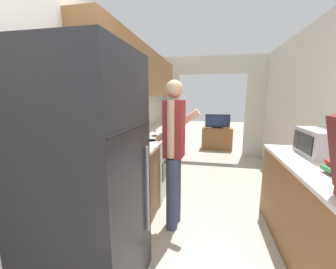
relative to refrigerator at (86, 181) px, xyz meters
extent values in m
cube|color=silver|center=(-0.40, 1.16, 0.34)|extent=(0.06, 7.19, 2.50)
cube|color=brown|center=(-0.21, 2.13, 0.97)|extent=(0.32, 3.48, 0.73)
cube|color=silver|center=(-0.25, 4.18, 0.11)|extent=(0.65, 0.06, 2.05)
cube|color=silver|center=(2.06, 4.18, 0.11)|extent=(0.65, 0.06, 2.05)
cube|color=silver|center=(0.91, 4.18, 1.36)|extent=(2.96, 0.06, 0.45)
cube|color=brown|center=(-0.07, 0.84, -0.48)|extent=(0.60, 0.90, 0.86)
cube|color=silver|center=(-0.07, 0.83, -0.03)|extent=(0.62, 0.91, 0.03)
cube|color=brown|center=(-0.07, 2.96, -0.48)|extent=(0.60, 1.83, 0.86)
cube|color=silver|center=(-0.07, 2.96, -0.03)|extent=(0.62, 1.84, 0.03)
cube|color=#9EA3A8|center=(-0.07, 0.95, -0.02)|extent=(0.42, 0.44, 0.00)
cube|color=brown|center=(1.89, 0.50, -0.48)|extent=(0.60, 2.09, 0.86)
cube|color=black|center=(0.00, 0.00, 0.00)|extent=(0.75, 0.74, 1.82)
cube|color=black|center=(0.38, 0.00, 0.40)|extent=(0.01, 0.71, 0.01)
cylinder|color=#99999E|center=(0.39, 0.24, -0.15)|extent=(0.02, 0.02, 0.73)
cube|color=#B7B7BC|center=(-0.06, 1.67, -0.46)|extent=(0.62, 0.76, 0.90)
cube|color=black|center=(0.25, 1.67, -0.46)|extent=(0.01, 0.51, 0.27)
cylinder|color=#B7B7BC|center=(0.27, 1.67, -0.24)|extent=(0.02, 0.60, 0.02)
cube|color=#B7B7BC|center=(-0.35, 1.67, 0.06)|extent=(0.04, 0.76, 0.14)
cylinder|color=#232328|center=(0.06, 1.50, -0.02)|extent=(0.16, 0.16, 0.01)
cylinder|color=#232328|center=(0.06, 1.83, -0.02)|extent=(0.16, 0.16, 0.01)
cylinder|color=#232328|center=(-0.19, 1.50, -0.02)|extent=(0.16, 0.16, 0.01)
cylinder|color=#232328|center=(-0.19, 1.83, -0.02)|extent=(0.16, 0.16, 0.01)
cylinder|color=#384266|center=(0.48, 0.87, -0.49)|extent=(0.14, 0.14, 0.84)
cylinder|color=#384266|center=(0.49, 1.04, -0.49)|extent=(0.14, 0.14, 0.84)
cube|color=maroon|center=(0.49, 0.95, 0.25)|extent=(0.23, 0.23, 0.63)
cylinder|color=#DBAD89|center=(0.47, 0.81, 0.26)|extent=(0.09, 0.09, 0.60)
cylinder|color=#DBAD89|center=(0.50, 1.10, 0.26)|extent=(0.54, 0.12, 0.41)
sphere|color=#DBAD89|center=(0.49, 0.95, 0.68)|extent=(0.19, 0.19, 0.19)
cube|color=#B7B7BC|center=(2.00, 1.09, 0.13)|extent=(0.32, 0.53, 0.28)
cube|color=black|center=(1.84, 1.04, 0.13)|extent=(0.01, 0.32, 0.19)
cube|color=#38383D|center=(1.84, 1.27, 0.13)|extent=(0.01, 0.11, 0.20)
cube|color=brown|center=(1.10, 4.74, -0.60)|extent=(0.85, 0.42, 0.62)
cube|color=black|center=(1.10, 4.70, -0.28)|extent=(0.30, 0.16, 0.02)
cube|color=black|center=(1.10, 4.70, -0.08)|extent=(0.68, 0.04, 0.37)
cube|color=navy|center=(1.10, 4.67, -0.08)|extent=(0.63, 0.01, 0.32)
cube|color=#B7B7BC|center=(-0.08, 2.39, -0.01)|extent=(0.09, 0.24, 0.00)
cube|color=black|center=(-0.08, 2.22, 0.00)|extent=(0.05, 0.11, 0.02)
camera|label=1|loc=(0.86, -1.26, 0.60)|focal=22.00mm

